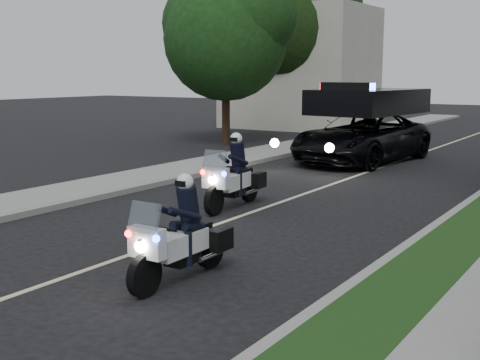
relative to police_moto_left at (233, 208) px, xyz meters
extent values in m
plane|color=black|center=(0.64, -4.74, 0.00)|extent=(120.00, 120.00, 0.00)
cube|color=gray|center=(-3.46, 5.26, 0.07)|extent=(0.20, 60.00, 0.15)
cube|color=gray|center=(-4.56, 5.26, 0.08)|extent=(2.00, 60.00, 0.16)
cube|color=#A8A396|center=(-9.36, 21.26, 3.50)|extent=(8.00, 6.00, 7.00)
cube|color=#BFB78C|center=(0.64, 5.26, 0.00)|extent=(0.12, 50.00, 0.01)
imported|color=black|center=(-0.46, 9.20, 0.00)|extent=(3.63, 6.68, 3.11)
imported|color=black|center=(-1.52, 12.38, 0.00)|extent=(0.67, 1.88, 0.98)
imported|color=black|center=(-1.52, 12.38, 0.00)|extent=(0.73, 0.53, 1.93)
camera|label=1|loc=(8.16, -12.25, 3.21)|focal=46.61mm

